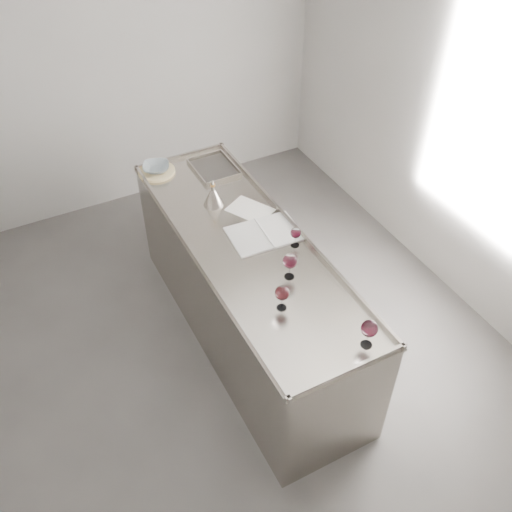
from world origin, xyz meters
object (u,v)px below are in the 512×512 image
wine_glass_left (282,293)px  ceramic_bowl (156,168)px  wine_funnel (213,197)px  counter (248,292)px  wine_glass_middle (290,262)px  wine_glass_small (296,233)px  notebook (265,234)px  wine_glass_right (369,329)px

wine_glass_left → ceramic_bowl: size_ratio=0.84×
ceramic_bowl → wine_funnel: 0.63m
counter → wine_funnel: wine_funnel is taller
counter → wine_glass_left: wine_glass_left is taller
wine_glass_middle → wine_funnel: (-0.11, 0.91, -0.06)m
wine_glass_small → wine_funnel: bearing=113.8°
counter → wine_funnel: bearing=92.1°
wine_glass_left → notebook: 0.70m
wine_glass_right → notebook: (-0.05, 1.11, -0.13)m
notebook → wine_glass_middle: bearing=-93.7°
notebook → ceramic_bowl: (-0.39, 1.05, 0.04)m
wine_glass_middle → ceramic_bowl: size_ratio=0.88×
wine_glass_small → notebook: size_ratio=0.29×
wine_funnel → ceramic_bowl: bearing=111.1°
wine_glass_middle → ceramic_bowl: (-0.33, 1.49, -0.08)m
wine_glass_small → ceramic_bowl: (-0.52, 1.25, -0.06)m
wine_funnel → wine_glass_small: bearing=-66.2°
wine_glass_middle → ceramic_bowl: bearing=102.6°
wine_glass_right → wine_funnel: (-0.22, 1.58, -0.06)m
wine_glass_left → wine_glass_middle: bearing=50.3°
counter → wine_funnel: (-0.02, 0.50, 0.54)m
wine_glass_right → counter: bearing=100.4°
wine_glass_left → counter: bearing=82.4°
wine_glass_left → wine_glass_middle: (0.17, 0.21, 0.01)m
notebook → wine_funnel: 0.50m
wine_glass_right → wine_glass_left: bearing=121.3°
notebook → wine_funnel: bearing=113.5°
wine_glass_left → wine_glass_small: 0.58m
notebook → ceramic_bowl: ceramic_bowl is taller
wine_glass_left → ceramic_bowl: bearing=95.4°
counter → wine_glass_left: 0.86m
notebook → wine_glass_right: bearing=-83.5°
wine_glass_right → wine_glass_small: 0.92m
wine_glass_left → wine_glass_small: (0.36, 0.45, -0.02)m
ceramic_bowl → counter: bearing=-77.3°
wine_glass_middle → counter: bearing=102.5°
wine_glass_right → wine_funnel: bearing=97.8°
counter → wine_glass_left: (-0.08, -0.62, 0.59)m
counter → wine_glass_small: (0.27, -0.17, 0.57)m
counter → wine_glass_right: wine_glass_right is taller
wine_glass_left → notebook: (0.23, 0.65, -0.11)m
wine_glass_middle → wine_glass_small: size_ratio=1.25×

